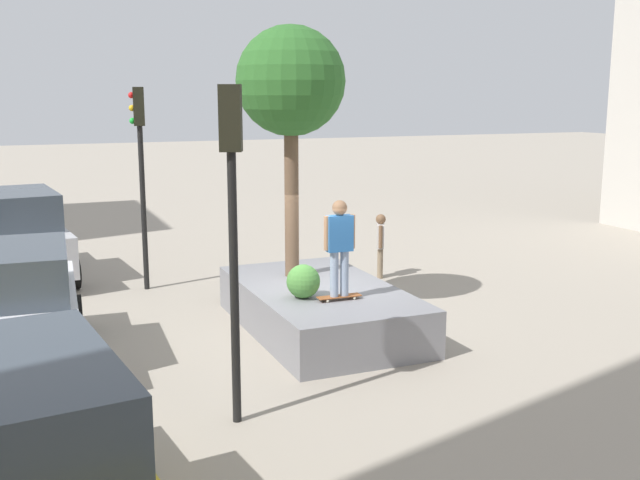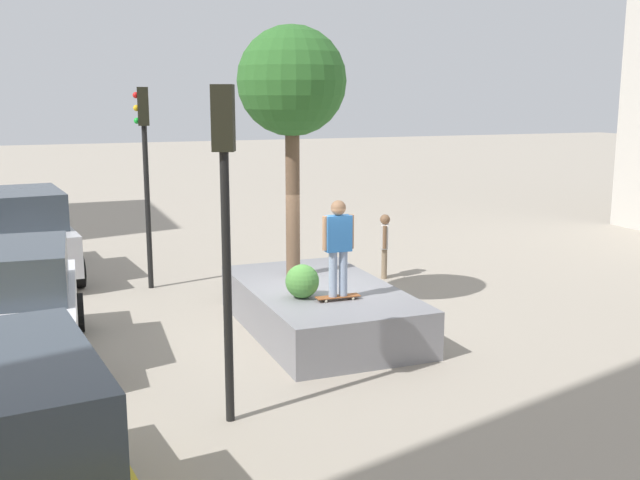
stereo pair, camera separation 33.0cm
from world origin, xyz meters
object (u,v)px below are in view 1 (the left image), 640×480
sedan_parked (16,235)px  pedestrian_crossing (380,241)px  skateboard (339,297)px  traffic_light_corner (140,154)px  traffic_light_median (232,198)px  skateboarder (339,241)px  taxi_cab (11,472)px  plaza_tree (291,84)px  police_car (18,305)px  planter_ledge (320,308)px

sedan_parked → pedestrian_crossing: (-3.07, -8.21, -0.21)m
pedestrian_crossing → skateboard: bearing=144.8°
traffic_light_corner → traffic_light_median: traffic_light_corner is taller
traffic_light_corner → skateboard: bearing=-155.2°
skateboard → skateboarder: size_ratio=0.47×
skateboarder → taxi_cab: skateboarder is taller
plaza_tree → police_car: 6.33m
plaza_tree → skateboarder: 3.39m
skateboarder → traffic_light_corner: traffic_light_corner is taller
police_car → traffic_light_median: traffic_light_median is taller
taxi_cab → traffic_light_corner: 10.93m
planter_ledge → traffic_light_median: size_ratio=1.03×
planter_ledge → traffic_light_corner: size_ratio=1.02×
traffic_light_median → traffic_light_corner: bearing=-0.7°
pedestrian_crossing → skateboarder: bearing=144.8°
plaza_tree → pedestrian_crossing: 5.38m
plaza_tree → skateboard: plaza_tree is taller
plaza_tree → traffic_light_median: size_ratio=1.07×
sedan_parked → police_car: bearing=179.3°
plaza_tree → skateboarder: (-2.02, -0.13, -2.72)m
plaza_tree → taxi_cab: size_ratio=0.99×
plaza_tree → pedestrian_crossing: bearing=-54.3°
taxi_cab → traffic_light_median: (2.62, -2.84, 1.98)m
taxi_cab → sedan_parked: taxi_cab is taller
skateboarder → traffic_light_median: traffic_light_median is taller
sedan_parked → pedestrian_crossing: bearing=-110.5°
skateboard → traffic_light_median: traffic_light_median is taller
planter_ledge → police_car: bearing=88.3°
planter_ledge → pedestrian_crossing: size_ratio=2.98×
skateboarder → taxi_cab: size_ratio=0.35×
planter_ledge → pedestrian_crossing: pedestrian_crossing is taller
planter_ledge → taxi_cab: taxi_cab is taller
plaza_tree → police_car: bearing=99.6°
plaza_tree → skateboarder: plaza_tree is taller
police_car → traffic_light_median: bearing=-142.3°
skateboarder → pedestrian_crossing: size_ratio=1.08×
pedestrian_crossing → plaza_tree: bearing=125.7°
police_car → traffic_light_corner: traffic_light_corner is taller
skateboarder → plaza_tree: bearing=3.8°
traffic_light_corner → planter_ledge: bearing=-150.0°
taxi_cab → pedestrian_crossing: (9.23, -8.45, -0.21)m
traffic_light_median → pedestrian_crossing: bearing=-40.3°
traffic_light_corner → police_car: bearing=146.8°
planter_ledge → plaza_tree: 4.33m
planter_ledge → traffic_light_corner: 5.75m
plaza_tree → pedestrian_crossing: (2.27, -3.16, -3.72)m
skateboarder → traffic_light_corner: 6.06m
planter_ledge → taxi_cab: 8.10m
pedestrian_crossing → sedan_parked: bearing=69.5°
taxi_cab → plaza_tree: bearing=-37.2°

